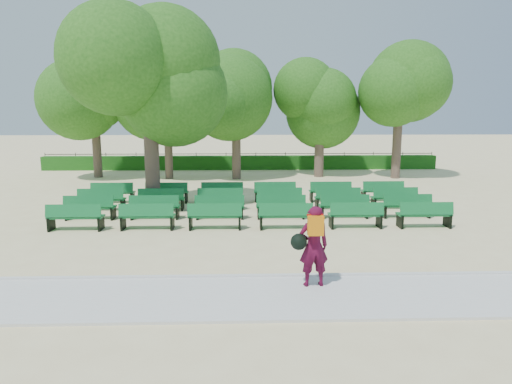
# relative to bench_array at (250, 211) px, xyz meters

# --- Properties ---
(ground) EXTENTS (120.00, 120.00, 0.00)m
(ground) POSITION_rel_bench_array_xyz_m (-0.34, -0.57, -0.09)
(ground) COLOR beige
(paving) EXTENTS (30.00, 2.20, 0.06)m
(paving) POSITION_rel_bench_array_xyz_m (-0.34, -7.97, -0.06)
(paving) COLOR silver
(paving) RESTS_ON ground
(curb) EXTENTS (30.00, 0.12, 0.10)m
(curb) POSITION_rel_bench_array_xyz_m (-0.34, -6.82, -0.04)
(curb) COLOR silver
(curb) RESTS_ON ground
(hedge) EXTENTS (26.00, 0.70, 0.90)m
(hedge) POSITION_rel_bench_array_xyz_m (-0.34, 13.43, 0.36)
(hedge) COLOR #1C5A17
(hedge) RESTS_ON ground
(fence) EXTENTS (26.00, 0.10, 1.02)m
(fence) POSITION_rel_bench_array_xyz_m (-0.34, 13.83, -0.09)
(fence) COLOR black
(fence) RESTS_ON ground
(tree_line) EXTENTS (21.80, 6.80, 7.04)m
(tree_line) POSITION_rel_bench_array_xyz_m (-0.34, 9.43, -0.09)
(tree_line) COLOR #2D671B
(tree_line) RESTS_ON ground
(bench_array) EXTENTS (1.75, 0.56, 1.11)m
(bench_array) POSITION_rel_bench_array_xyz_m (0.00, 0.00, 0.00)
(bench_array) COLOR #126930
(bench_array) RESTS_ON ground
(tree_among) EXTENTS (5.24, 5.24, 7.43)m
(tree_among) POSITION_rel_bench_array_xyz_m (-3.78, 0.95, 4.95)
(tree_among) COLOR brown
(tree_among) RESTS_ON ground
(person) EXTENTS (0.85, 0.53, 1.76)m
(person) POSITION_rel_bench_array_xyz_m (1.20, -7.42, 0.88)
(person) COLOR #490A24
(person) RESTS_ON ground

